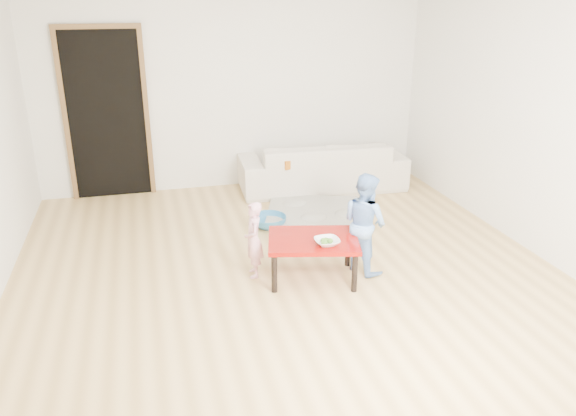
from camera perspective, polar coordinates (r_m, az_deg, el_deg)
name	(u,v)px	position (r m, az deg, el deg)	size (l,w,h in m)	color
floor	(283,264)	(5.44, -0.54, -5.66)	(5.00, 5.00, 0.01)	tan
back_wall	(234,88)	(7.40, -5.49, 12.05)	(5.00, 0.02, 2.60)	white
right_wall	(527,116)	(6.10, 23.10, 8.55)	(0.02, 5.00, 2.60)	white
doorway	(107,116)	(7.34, -17.94, 8.89)	(1.02, 0.08, 2.11)	brown
sofa	(322,165)	(7.44, 3.47, 4.37)	(2.15, 0.84, 0.63)	beige
cushion	(292,160)	(7.11, 0.37, 4.91)	(0.41, 0.37, 0.11)	#CB6B16
red_table	(313,258)	(5.10, 2.54, -5.14)	(0.80, 0.60, 0.40)	maroon
bowl	(327,242)	(4.89, 3.98, -3.44)	(0.22, 0.22, 0.05)	white
broccoli	(327,242)	(4.89, 3.98, -3.43)	(0.12, 0.12, 0.06)	#2D5919
child_pink	(254,240)	(5.09, -3.51, -3.24)	(0.26, 0.17, 0.71)	#E66989
child_blue	(365,223)	(5.19, 7.79, -1.49)	(0.46, 0.36, 0.95)	#5C95D5
basin	(269,221)	(6.25, -1.99, -1.37)	(0.40, 0.40, 0.12)	teal
blanket	(319,212)	(6.61, 3.18, -0.42)	(1.20, 1.00, 0.06)	#A39F90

